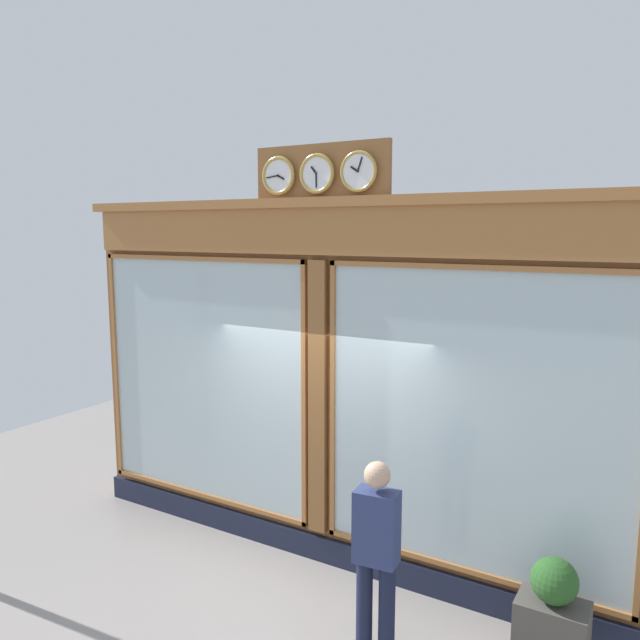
% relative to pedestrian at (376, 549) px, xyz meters
% --- Properties ---
extents(shop_facade, '(6.50, 0.42, 4.40)m').
position_rel_pedestrian_xyz_m(shop_facade, '(1.17, -1.17, 1.02)').
color(shop_facade, brown).
rests_on(shop_facade, ground_plane).
extents(pedestrian, '(0.38, 0.26, 1.69)m').
position_rel_pedestrian_xyz_m(pedestrian, '(0.00, 0.00, 0.00)').
color(pedestrian, '#191E38').
rests_on(pedestrian, ground_plane).
extents(planter_box, '(0.56, 0.36, 0.60)m').
position_rel_pedestrian_xyz_m(planter_box, '(-1.32, -0.53, -0.63)').
color(planter_box, '#4C4742').
rests_on(planter_box, ground_plane).
extents(planter_shrub, '(0.37, 0.37, 0.37)m').
position_rel_pedestrian_xyz_m(planter_shrub, '(-1.32, -0.53, -0.15)').
color(planter_shrub, '#285623').
rests_on(planter_shrub, planter_box).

